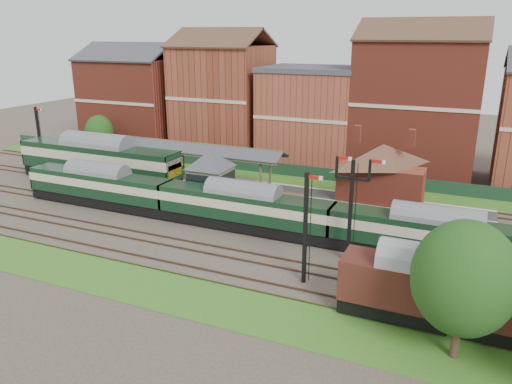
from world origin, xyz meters
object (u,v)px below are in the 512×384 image
at_px(platform_railcar, 99,160).
at_px(goods_van_a, 395,284).
at_px(signal_box, 211,180).
at_px(semaphore_bracket, 351,204).
at_px(dmu_train, 243,207).

xyz_separation_m(platform_railcar, goods_van_a, (35.92, -15.50, -0.55)).
distance_m(signal_box, semaphore_bracket, 16.16).
height_order(semaphore_bracket, dmu_train, semaphore_bracket).
distance_m(platform_railcar, goods_van_a, 39.13).
bearing_deg(dmu_train, goods_van_a, -31.94).
bearing_deg(goods_van_a, platform_railcar, 156.66).
relative_size(semaphore_bracket, platform_railcar, 0.40).
distance_m(signal_box, dmu_train, 6.06).
distance_m(dmu_train, goods_van_a, 17.01).
xyz_separation_m(dmu_train, platform_railcar, (-21.49, 6.50, 0.59)).
bearing_deg(goods_van_a, signal_box, 147.78).
bearing_deg(platform_railcar, goods_van_a, -23.34).
xyz_separation_m(dmu_train, goods_van_a, (14.43, -9.00, 0.04)).
height_order(semaphore_bracket, goods_van_a, semaphore_bracket).
xyz_separation_m(signal_box, goods_van_a, (19.44, -12.25, -0.98)).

